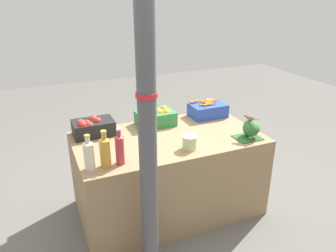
% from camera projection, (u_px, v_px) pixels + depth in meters
% --- Properties ---
extents(ground_plane, '(10.00, 10.00, 0.00)m').
position_uv_depth(ground_plane, '(168.00, 207.00, 3.13)').
color(ground_plane, '#605E59').
extents(market_table, '(1.60, 0.90, 0.74)m').
position_uv_depth(market_table, '(168.00, 174.00, 2.99)').
color(market_table, '#937551').
rests_on(market_table, ground_plane).
extents(support_pole, '(0.13, 0.13, 2.45)m').
position_uv_depth(support_pole, '(147.00, 114.00, 1.98)').
color(support_pole, '#4C4C51').
rests_on(support_pole, ground_plane).
extents(apple_crate, '(0.35, 0.24, 0.16)m').
position_uv_depth(apple_crate, '(92.00, 127.00, 2.85)').
color(apple_crate, black).
rests_on(apple_crate, market_table).
extents(orange_crate, '(0.35, 0.24, 0.17)m').
position_uv_depth(orange_crate, '(155.00, 117.00, 3.06)').
color(orange_crate, '#2D8442').
rests_on(orange_crate, market_table).
extents(carrot_crate, '(0.35, 0.24, 0.16)m').
position_uv_depth(carrot_crate, '(208.00, 109.00, 3.28)').
color(carrot_crate, '#2847B7').
rests_on(carrot_crate, market_table).
extents(broccoli_pile, '(0.22, 0.18, 0.16)m').
position_uv_depth(broccoli_pile, '(251.00, 129.00, 2.79)').
color(broccoli_pile, '#2D602D').
rests_on(broccoli_pile, market_table).
extents(juice_bottle_cloudy, '(0.08, 0.08, 0.27)m').
position_uv_depth(juice_bottle_cloudy, '(89.00, 155.00, 2.28)').
color(juice_bottle_cloudy, beige).
rests_on(juice_bottle_cloudy, market_table).
extents(juice_bottle_amber, '(0.08, 0.08, 0.28)m').
position_uv_depth(juice_bottle_amber, '(105.00, 151.00, 2.32)').
color(juice_bottle_amber, gold).
rests_on(juice_bottle_amber, market_table).
extents(juice_bottle_ruby, '(0.07, 0.07, 0.28)m').
position_uv_depth(juice_bottle_ruby, '(120.00, 149.00, 2.36)').
color(juice_bottle_ruby, '#B2333D').
rests_on(juice_bottle_ruby, market_table).
extents(pickle_jar, '(0.12, 0.12, 0.11)m').
position_uv_depth(pickle_jar, '(189.00, 142.00, 2.60)').
color(pickle_jar, '#B2C684').
rests_on(pickle_jar, market_table).
extents(sparrow_bird, '(0.08, 0.12, 0.05)m').
position_uv_depth(sparrow_bird, '(250.00, 118.00, 2.75)').
color(sparrow_bird, '#4C3D2D').
rests_on(sparrow_bird, broccoli_pile).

